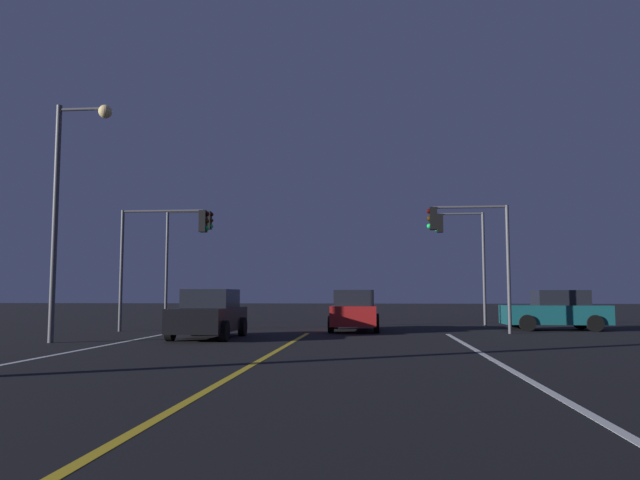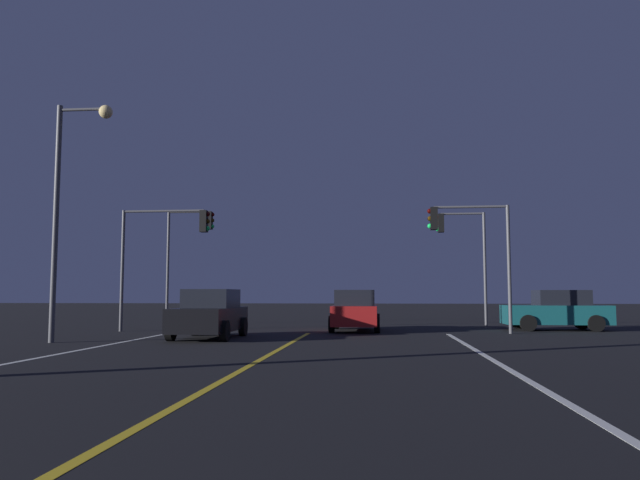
{
  "view_description": "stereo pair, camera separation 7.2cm",
  "coord_description": "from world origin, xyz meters",
  "px_view_note": "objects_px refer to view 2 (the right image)",
  "views": [
    {
      "loc": [
        2.7,
        -0.06,
        1.53
      ],
      "look_at": [
        1.0,
        18.35,
        3.17
      ],
      "focal_mm": 34.44,
      "sensor_mm": 36.0,
      "label": 1
    },
    {
      "loc": [
        2.78,
        -0.06,
        1.53
      ],
      "look_at": [
        1.0,
        18.35,
        3.17
      ],
      "focal_mm": 34.44,
      "sensor_mm": 36.0,
      "label": 2
    }
  ],
  "objects_px": {
    "traffic_light_far_left": "(189,241)",
    "car_crossing_side": "(557,311)",
    "car_ahead_far": "(355,311)",
    "car_oncoming": "(210,314)",
    "street_lamp_left_mid": "(69,190)",
    "traffic_light_near_right": "(468,237)",
    "traffic_light_near_left": "(166,239)",
    "traffic_light_far_right": "(462,242)"
  },
  "relations": [
    {
      "from": "traffic_light_far_left",
      "to": "car_crossing_side",
      "type": "bearing_deg",
      "value": -10.08
    },
    {
      "from": "traffic_light_near_right",
      "to": "street_lamp_left_mid",
      "type": "distance_m",
      "value": 14.73
    },
    {
      "from": "traffic_light_near_left",
      "to": "street_lamp_left_mid",
      "type": "bearing_deg",
      "value": -100.8
    },
    {
      "from": "car_oncoming",
      "to": "car_crossing_side",
      "type": "xyz_separation_m",
      "value": [
        13.41,
        5.99,
        0.0
      ]
    },
    {
      "from": "car_oncoming",
      "to": "street_lamp_left_mid",
      "type": "xyz_separation_m",
      "value": [
        -4.02,
        -2.41,
        4.05
      ]
    },
    {
      "from": "car_crossing_side",
      "to": "street_lamp_left_mid",
      "type": "height_order",
      "value": "street_lamp_left_mid"
    },
    {
      "from": "car_oncoming",
      "to": "car_ahead_far",
      "type": "relative_size",
      "value": 1.0
    },
    {
      "from": "car_crossing_side",
      "to": "traffic_light_far_left",
      "type": "distance_m",
      "value": 17.66
    },
    {
      "from": "car_oncoming",
      "to": "car_crossing_side",
      "type": "relative_size",
      "value": 1.0
    },
    {
      "from": "car_oncoming",
      "to": "traffic_light_far_right",
      "type": "xyz_separation_m",
      "value": [
        9.9,
        9.02,
        3.2
      ]
    },
    {
      "from": "traffic_light_near_right",
      "to": "traffic_light_near_left",
      "type": "xyz_separation_m",
      "value": [
        -12.31,
        0.0,
        0.02
      ]
    },
    {
      "from": "traffic_light_far_left",
      "to": "street_lamp_left_mid",
      "type": "relative_size",
      "value": 0.75
    },
    {
      "from": "car_ahead_far",
      "to": "car_crossing_side",
      "type": "relative_size",
      "value": 1.0
    },
    {
      "from": "car_crossing_side",
      "to": "car_oncoming",
      "type": "bearing_deg",
      "value": 24.07
    },
    {
      "from": "car_crossing_side",
      "to": "street_lamp_left_mid",
      "type": "bearing_deg",
      "value": 25.72
    },
    {
      "from": "car_oncoming",
      "to": "car_crossing_side",
      "type": "height_order",
      "value": "same"
    },
    {
      "from": "traffic_light_near_right",
      "to": "street_lamp_left_mid",
      "type": "height_order",
      "value": "street_lamp_left_mid"
    },
    {
      "from": "car_crossing_side",
      "to": "traffic_light_near_right",
      "type": "bearing_deg",
      "value": 31.71
    },
    {
      "from": "car_oncoming",
      "to": "street_lamp_left_mid",
      "type": "height_order",
      "value": "street_lamp_left_mid"
    },
    {
      "from": "traffic_light_far_right",
      "to": "car_crossing_side",
      "type": "bearing_deg",
      "value": 139.19
    },
    {
      "from": "street_lamp_left_mid",
      "to": "traffic_light_far_left",
      "type": "bearing_deg",
      "value": 88.16
    },
    {
      "from": "traffic_light_near_left",
      "to": "traffic_light_near_right",
      "type": "bearing_deg",
      "value": 0.0
    },
    {
      "from": "car_oncoming",
      "to": "car_crossing_side",
      "type": "bearing_deg",
      "value": 114.07
    },
    {
      "from": "traffic_light_near_left",
      "to": "car_oncoming",
      "type": "bearing_deg",
      "value": -50.66
    },
    {
      "from": "car_oncoming",
      "to": "traffic_light_near_left",
      "type": "distance_m",
      "value": 5.44
    },
    {
      "from": "car_ahead_far",
      "to": "car_crossing_side",
      "type": "bearing_deg",
      "value": -81.38
    },
    {
      "from": "traffic_light_far_left",
      "to": "street_lamp_left_mid",
      "type": "bearing_deg",
      "value": -91.84
    },
    {
      "from": "car_ahead_far",
      "to": "traffic_light_far_left",
      "type": "height_order",
      "value": "traffic_light_far_left"
    },
    {
      "from": "traffic_light_far_right",
      "to": "street_lamp_left_mid",
      "type": "relative_size",
      "value": 0.71
    },
    {
      "from": "car_ahead_far",
      "to": "car_crossing_side",
      "type": "height_order",
      "value": "same"
    },
    {
      "from": "traffic_light_far_left",
      "to": "street_lamp_left_mid",
      "type": "xyz_separation_m",
      "value": [
        -0.37,
        -11.43,
        0.67
      ]
    },
    {
      "from": "traffic_light_near_right",
      "to": "traffic_light_near_left",
      "type": "bearing_deg",
      "value": 0.0
    },
    {
      "from": "traffic_light_far_left",
      "to": "traffic_light_far_right",
      "type": "bearing_deg",
      "value": 0.0
    },
    {
      "from": "car_ahead_far",
      "to": "traffic_light_near_right",
      "type": "height_order",
      "value": "traffic_light_near_right"
    },
    {
      "from": "traffic_light_near_left",
      "to": "traffic_light_far_left",
      "type": "relative_size",
      "value": 0.88
    },
    {
      "from": "car_ahead_far",
      "to": "traffic_light_far_left",
      "type": "xyz_separation_m",
      "value": [
        -8.55,
        4.32,
        3.38
      ]
    },
    {
      "from": "traffic_light_far_left",
      "to": "street_lamp_left_mid",
      "type": "distance_m",
      "value": 11.46
    },
    {
      "from": "traffic_light_near_right",
      "to": "traffic_light_far_right",
      "type": "height_order",
      "value": "traffic_light_far_right"
    },
    {
      "from": "traffic_light_near_left",
      "to": "traffic_light_far_right",
      "type": "height_order",
      "value": "traffic_light_far_right"
    },
    {
      "from": "car_ahead_far",
      "to": "traffic_light_near_left",
      "type": "bearing_deg",
      "value": 98.58
    },
    {
      "from": "traffic_light_near_right",
      "to": "street_lamp_left_mid",
      "type": "relative_size",
      "value": 0.66
    },
    {
      "from": "traffic_light_near_left",
      "to": "street_lamp_left_mid",
      "type": "xyz_separation_m",
      "value": [
        -1.13,
        -5.93,
        1.08
      ]
    }
  ]
}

